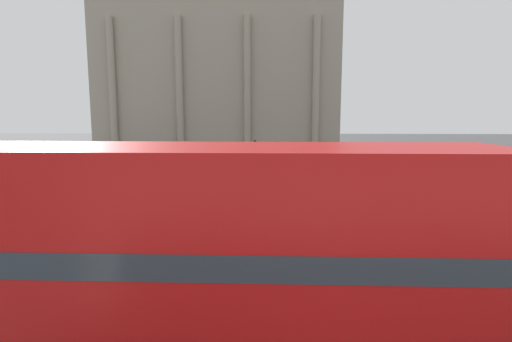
# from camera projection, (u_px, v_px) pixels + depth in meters

# --- Properties ---
(double_decker_bus) EXTENTS (10.34, 2.73, 4.31)m
(double_decker_bus) POSITION_uv_depth(u_px,v_px,m) (221.00, 249.00, 7.40)
(double_decker_bus) COLOR black
(double_decker_bus) RESTS_ON ground_plane
(plaza_building_left) EXTENTS (33.37, 11.32, 20.71)m
(plaza_building_left) POSITION_uv_depth(u_px,v_px,m) (219.00, 75.00, 56.16)
(plaza_building_left) COLOR #A39984
(plaza_building_left) RESTS_ON ground_plane
(traffic_light_near) EXTENTS (0.42, 0.24, 3.23)m
(traffic_light_near) POSITION_uv_depth(u_px,v_px,m) (159.00, 203.00, 12.42)
(traffic_light_near) COLOR black
(traffic_light_near) RESTS_ON ground_plane
(traffic_light_mid) EXTENTS (0.42, 0.24, 3.74)m
(traffic_light_mid) POSITION_uv_depth(u_px,v_px,m) (257.00, 169.00, 17.82)
(traffic_light_mid) COLOR black
(traffic_light_mid) RESTS_ON ground_plane
(car_navy) EXTENTS (4.20, 1.93, 1.35)m
(car_navy) POSITION_uv_depth(u_px,v_px,m) (272.00, 187.00, 23.00)
(car_navy) COLOR black
(car_navy) RESTS_ON ground_plane
(car_silver) EXTENTS (4.20, 1.93, 1.35)m
(car_silver) POSITION_uv_depth(u_px,v_px,m) (368.00, 169.00, 30.91)
(car_silver) COLOR black
(car_silver) RESTS_ON ground_plane
(pedestrian_olive) EXTENTS (0.32, 0.32, 1.80)m
(pedestrian_olive) POSITION_uv_depth(u_px,v_px,m) (342.00, 164.00, 31.08)
(pedestrian_olive) COLOR #282B33
(pedestrian_olive) RESTS_ON ground_plane
(pedestrian_red) EXTENTS (0.32, 0.32, 1.78)m
(pedestrian_red) POSITION_uv_depth(u_px,v_px,m) (391.00, 233.00, 13.10)
(pedestrian_red) COLOR #282B33
(pedestrian_red) RESTS_ON ground_plane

